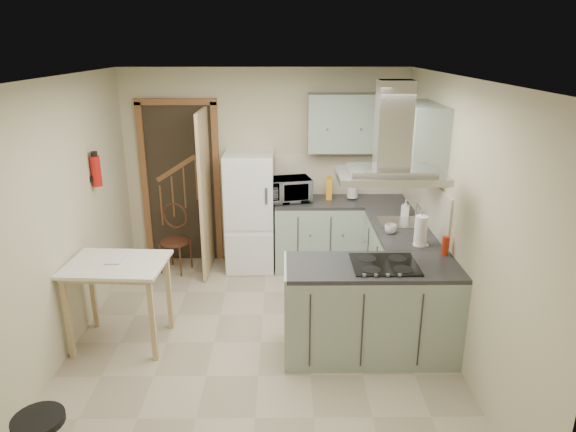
{
  "coord_description": "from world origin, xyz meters",
  "views": [
    {
      "loc": [
        0.23,
        -4.36,
        2.78
      ],
      "look_at": [
        0.27,
        0.45,
        1.15
      ],
      "focal_mm": 32.0,
      "sensor_mm": 36.0,
      "label": 1
    }
  ],
  "objects_px": {
    "microwave": "(289,190)",
    "fridge": "(250,212)",
    "peninsula": "(371,310)",
    "extractor_hood": "(390,176)",
    "bentwood_chair": "(175,242)",
    "drop_leaf_table": "(121,303)"
  },
  "relations": [
    {
      "from": "microwave",
      "to": "fridge",
      "type": "bearing_deg",
      "value": 164.54
    },
    {
      "from": "fridge",
      "to": "peninsula",
      "type": "xyz_separation_m",
      "value": [
        1.22,
        -1.98,
        -0.3
      ]
    },
    {
      "from": "extractor_hood",
      "to": "bentwood_chair",
      "type": "xyz_separation_m",
      "value": [
        -2.27,
        1.86,
        -1.33
      ]
    },
    {
      "from": "bentwood_chair",
      "to": "microwave",
      "type": "xyz_separation_m",
      "value": [
        1.44,
        0.1,
        0.65
      ]
    },
    {
      "from": "fridge",
      "to": "microwave",
      "type": "relative_size",
      "value": 2.83
    },
    {
      "from": "drop_leaf_table",
      "to": "bentwood_chair",
      "type": "xyz_separation_m",
      "value": [
        0.18,
        1.66,
        -0.03
      ]
    },
    {
      "from": "extractor_hood",
      "to": "peninsula",
      "type": "bearing_deg",
      "value": 180.0
    },
    {
      "from": "microwave",
      "to": "drop_leaf_table",
      "type": "bearing_deg",
      "value": -145.45
    },
    {
      "from": "fridge",
      "to": "drop_leaf_table",
      "type": "bearing_deg",
      "value": -122.42
    },
    {
      "from": "fridge",
      "to": "drop_leaf_table",
      "type": "relative_size",
      "value": 1.67
    },
    {
      "from": "peninsula",
      "to": "bentwood_chair",
      "type": "height_order",
      "value": "peninsula"
    },
    {
      "from": "fridge",
      "to": "microwave",
      "type": "bearing_deg",
      "value": -2.69
    },
    {
      "from": "fridge",
      "to": "drop_leaf_table",
      "type": "xyz_separation_m",
      "value": [
        -1.13,
        -1.78,
        -0.33
      ]
    },
    {
      "from": "drop_leaf_table",
      "to": "bentwood_chair",
      "type": "bearing_deg",
      "value": 87.01
    },
    {
      "from": "drop_leaf_table",
      "to": "peninsula",
      "type": "bearing_deg",
      "value": -1.56
    },
    {
      "from": "peninsula",
      "to": "fridge",
      "type": "bearing_deg",
      "value": 121.74
    },
    {
      "from": "peninsula",
      "to": "microwave",
      "type": "bearing_deg",
      "value": 110.59
    },
    {
      "from": "fridge",
      "to": "extractor_hood",
      "type": "distance_m",
      "value": 2.57
    },
    {
      "from": "extractor_hood",
      "to": "fridge",
      "type": "bearing_deg",
      "value": 123.79
    },
    {
      "from": "extractor_hood",
      "to": "bentwood_chair",
      "type": "relative_size",
      "value": 1.14
    },
    {
      "from": "peninsula",
      "to": "bentwood_chair",
      "type": "bearing_deg",
      "value": 139.47
    },
    {
      "from": "extractor_hood",
      "to": "microwave",
      "type": "bearing_deg",
      "value": 113.12
    }
  ]
}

